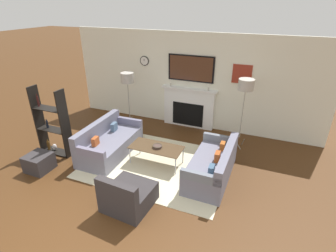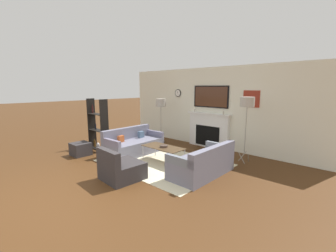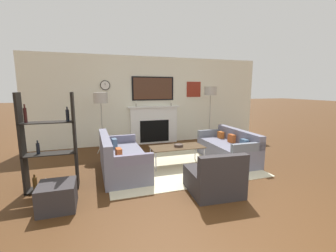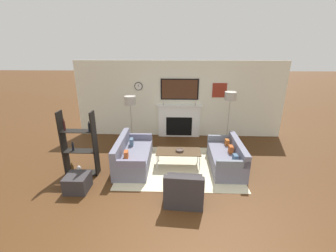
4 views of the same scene
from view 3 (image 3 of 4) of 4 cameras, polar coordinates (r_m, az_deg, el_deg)
The scene contains 12 objects.
ground_plane at distance 3.06m, azimuth 23.55°, elevation -25.92°, with size 60.00×60.00×0.00m, color #492A13.
fireplace_wall at distance 7.16m, azimuth -3.82°, elevation 5.49°, with size 7.36×0.28×2.70m.
area_rug at distance 5.20m, azimuth 2.74°, elevation -9.89°, with size 3.20×2.42×0.01m.
couch_left at distance 4.83m, azimuth -11.90°, elevation -8.20°, with size 0.89×1.82×0.79m.
couch_right at distance 5.69m, azimuth 15.05°, elevation -5.64°, with size 0.80×1.70×0.74m.
armchair at distance 3.92m, azimuth 11.67°, elevation -13.09°, with size 0.85×0.87×0.74m.
coffee_table at distance 5.10m, azimuth 2.32°, elevation -5.53°, with size 1.20×0.56×0.44m.
decorative_bowl at distance 5.08m, azimuth 2.66°, elevation -4.89°, with size 0.22×0.22×0.06m.
floor_lamp_left at distance 6.15m, azimuth -16.73°, elevation 6.64°, with size 0.36×0.36×1.64m.
floor_lamp_right at distance 6.99m, azimuth 10.76°, elevation 8.51°, with size 0.37×0.37×1.80m.
shelf_unit at distance 4.30m, azimuth -27.96°, elevation -4.76°, with size 0.84×0.28×1.67m.
ottoman at distance 3.77m, azimuth -26.28°, elevation -15.67°, with size 0.51×0.51×0.38m.
Camera 3 is at (-1.74, -1.82, 1.74)m, focal length 24.00 mm.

